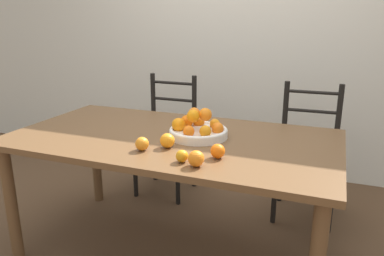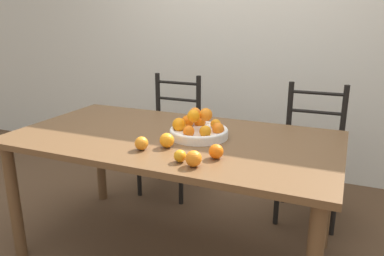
{
  "view_description": "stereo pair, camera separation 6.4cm",
  "coord_description": "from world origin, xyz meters",
  "px_view_note": "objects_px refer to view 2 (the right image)",
  "views": [
    {
      "loc": [
        0.86,
        -1.88,
        1.43
      ],
      "look_at": [
        0.15,
        -0.06,
        0.85
      ],
      "focal_mm": 35.0,
      "sensor_mm": 36.0,
      "label": 1
    },
    {
      "loc": [
        0.92,
        -1.86,
        1.43
      ],
      "look_at": [
        0.15,
        -0.06,
        0.85
      ],
      "focal_mm": 35.0,
      "sensor_mm": 36.0,
      "label": 2
    }
  ],
  "objects_px": {
    "orange_loose_3": "(194,159)",
    "chair_left": "(171,136)",
    "orange_loose_2": "(180,156)",
    "chair_right": "(311,155)",
    "orange_loose_0": "(141,143)",
    "orange_loose_4": "(167,140)",
    "orange_loose_1": "(216,151)",
    "fruit_bowl": "(198,129)"
  },
  "relations": [
    {
      "from": "orange_loose_2",
      "to": "orange_loose_4",
      "type": "bearing_deg",
      "value": 133.19
    },
    {
      "from": "chair_right",
      "to": "orange_loose_0",
      "type": "bearing_deg",
      "value": -126.4
    },
    {
      "from": "chair_right",
      "to": "chair_left",
      "type": "bearing_deg",
      "value": 178.42
    },
    {
      "from": "chair_left",
      "to": "orange_loose_0",
      "type": "bearing_deg",
      "value": -71.23
    },
    {
      "from": "orange_loose_0",
      "to": "chair_left",
      "type": "height_order",
      "value": "chair_left"
    },
    {
      "from": "fruit_bowl",
      "to": "orange_loose_4",
      "type": "xyz_separation_m",
      "value": [
        -0.08,
        -0.23,
        -0.01
      ]
    },
    {
      "from": "orange_loose_3",
      "to": "chair_left",
      "type": "xyz_separation_m",
      "value": [
        -0.71,
        1.19,
        -0.33
      ]
    },
    {
      "from": "chair_left",
      "to": "fruit_bowl",
      "type": "bearing_deg",
      "value": -54.03
    },
    {
      "from": "orange_loose_1",
      "to": "orange_loose_4",
      "type": "relative_size",
      "value": 0.92
    },
    {
      "from": "chair_left",
      "to": "chair_right",
      "type": "relative_size",
      "value": 1.0
    },
    {
      "from": "fruit_bowl",
      "to": "chair_right",
      "type": "xyz_separation_m",
      "value": [
        0.57,
        0.77,
        -0.34
      ]
    },
    {
      "from": "orange_loose_0",
      "to": "orange_loose_4",
      "type": "bearing_deg",
      "value": 39.25
    },
    {
      "from": "orange_loose_2",
      "to": "orange_loose_4",
      "type": "relative_size",
      "value": 0.77
    },
    {
      "from": "fruit_bowl",
      "to": "orange_loose_2",
      "type": "height_order",
      "value": "fruit_bowl"
    },
    {
      "from": "orange_loose_3",
      "to": "chair_right",
      "type": "xyz_separation_m",
      "value": [
        0.42,
        1.19,
        -0.33
      ]
    },
    {
      "from": "orange_loose_2",
      "to": "chair_right",
      "type": "height_order",
      "value": "chair_right"
    },
    {
      "from": "orange_loose_1",
      "to": "chair_right",
      "type": "relative_size",
      "value": 0.07
    },
    {
      "from": "orange_loose_3",
      "to": "orange_loose_4",
      "type": "relative_size",
      "value": 0.98
    },
    {
      "from": "orange_loose_2",
      "to": "orange_loose_4",
      "type": "height_order",
      "value": "orange_loose_4"
    },
    {
      "from": "orange_loose_1",
      "to": "orange_loose_3",
      "type": "distance_m",
      "value": 0.15
    },
    {
      "from": "orange_loose_4",
      "to": "chair_right",
      "type": "relative_size",
      "value": 0.08
    },
    {
      "from": "orange_loose_0",
      "to": "orange_loose_1",
      "type": "bearing_deg",
      "value": 5.03
    },
    {
      "from": "orange_loose_3",
      "to": "chair_left",
      "type": "distance_m",
      "value": 1.42
    },
    {
      "from": "orange_loose_4",
      "to": "chair_left",
      "type": "distance_m",
      "value": 1.16
    },
    {
      "from": "fruit_bowl",
      "to": "orange_loose_1",
      "type": "relative_size",
      "value": 4.64
    },
    {
      "from": "orange_loose_3",
      "to": "chair_right",
      "type": "height_order",
      "value": "chair_right"
    },
    {
      "from": "fruit_bowl",
      "to": "orange_loose_0",
      "type": "relative_size",
      "value": 4.72
    },
    {
      "from": "orange_loose_3",
      "to": "chair_right",
      "type": "bearing_deg",
      "value": 70.58
    },
    {
      "from": "fruit_bowl",
      "to": "chair_left",
      "type": "relative_size",
      "value": 0.34
    },
    {
      "from": "orange_loose_3",
      "to": "chair_left",
      "type": "relative_size",
      "value": 0.08
    },
    {
      "from": "orange_loose_1",
      "to": "orange_loose_4",
      "type": "bearing_deg",
      "value": 170.31
    },
    {
      "from": "orange_loose_4",
      "to": "chair_left",
      "type": "xyz_separation_m",
      "value": [
        -0.48,
        1.0,
        -0.33
      ]
    },
    {
      "from": "orange_loose_2",
      "to": "orange_loose_4",
      "type": "distance_m",
      "value": 0.22
    },
    {
      "from": "orange_loose_4",
      "to": "chair_right",
      "type": "bearing_deg",
      "value": 56.95
    },
    {
      "from": "fruit_bowl",
      "to": "orange_loose_2",
      "type": "relative_size",
      "value": 5.58
    },
    {
      "from": "chair_left",
      "to": "orange_loose_2",
      "type": "bearing_deg",
      "value": -61.76
    },
    {
      "from": "orange_loose_1",
      "to": "chair_left",
      "type": "height_order",
      "value": "chair_left"
    },
    {
      "from": "orange_loose_0",
      "to": "fruit_bowl",
      "type": "bearing_deg",
      "value": 59.2
    },
    {
      "from": "orange_loose_1",
      "to": "orange_loose_3",
      "type": "xyz_separation_m",
      "value": [
        -0.06,
        -0.14,
        0.0
      ]
    },
    {
      "from": "chair_right",
      "to": "orange_loose_4",
      "type": "bearing_deg",
      "value": -124.63
    },
    {
      "from": "orange_loose_2",
      "to": "orange_loose_4",
      "type": "xyz_separation_m",
      "value": [
        -0.15,
        0.16,
        0.01
      ]
    },
    {
      "from": "orange_loose_0",
      "to": "orange_loose_3",
      "type": "relative_size",
      "value": 0.93
    }
  ]
}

